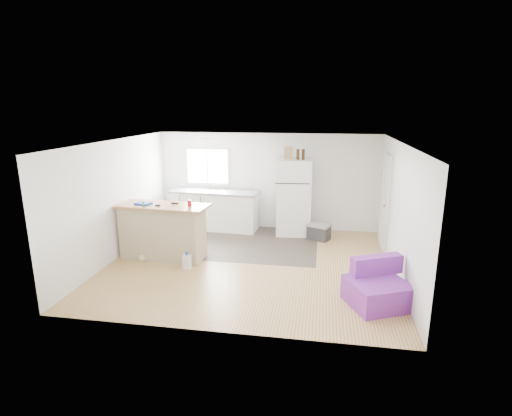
{
  "coord_description": "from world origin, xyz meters",
  "views": [
    {
      "loc": [
        1.34,
        -7.28,
        3.05
      ],
      "look_at": [
        0.0,
        0.7,
        0.97
      ],
      "focal_mm": 28.0,
      "sensor_mm": 36.0,
      "label": 1
    }
  ],
  "objects_px": {
    "cooler": "(319,231)",
    "bottle_right": "(303,154)",
    "mop": "(144,250)",
    "blue_tray": "(143,203)",
    "refrigerator": "(293,197)",
    "peninsula": "(163,231)",
    "cardboard_box": "(288,153)",
    "kitchen_cabinets": "(215,210)",
    "purple_seat": "(377,289)",
    "bottle_left": "(298,154)",
    "red_cup": "(190,203)",
    "cleaner_jug": "(187,262)"
  },
  "relations": [
    {
      "from": "red_cup",
      "to": "purple_seat",
      "type": "bearing_deg",
      "value": -20.74
    },
    {
      "from": "refrigerator",
      "to": "kitchen_cabinets",
      "type": "bearing_deg",
      "value": 172.98
    },
    {
      "from": "refrigerator",
      "to": "cleaner_jug",
      "type": "xyz_separation_m",
      "value": [
        -1.84,
        -2.54,
        -0.77
      ]
    },
    {
      "from": "purple_seat",
      "to": "blue_tray",
      "type": "distance_m",
      "value": 4.72
    },
    {
      "from": "blue_tray",
      "to": "mop",
      "type": "bearing_deg",
      "value": -81.11
    },
    {
      "from": "blue_tray",
      "to": "bottle_right",
      "type": "relative_size",
      "value": 1.2
    },
    {
      "from": "cardboard_box",
      "to": "bottle_right",
      "type": "xyz_separation_m",
      "value": [
        0.35,
        -0.01,
        -0.02
      ]
    },
    {
      "from": "blue_tray",
      "to": "cooler",
      "type": "bearing_deg",
      "value": 26.0
    },
    {
      "from": "refrigerator",
      "to": "bottle_right",
      "type": "bearing_deg",
      "value": -20.63
    },
    {
      "from": "mop",
      "to": "red_cup",
      "type": "height_order",
      "value": "mop"
    },
    {
      "from": "red_cup",
      "to": "mop",
      "type": "bearing_deg",
      "value": -166.65
    },
    {
      "from": "peninsula",
      "to": "kitchen_cabinets",
      "type": "bearing_deg",
      "value": 80.42
    },
    {
      "from": "kitchen_cabinets",
      "to": "peninsula",
      "type": "relative_size",
      "value": 1.2
    },
    {
      "from": "purple_seat",
      "to": "bottle_left",
      "type": "xyz_separation_m",
      "value": [
        -1.5,
        3.31,
        1.69
      ]
    },
    {
      "from": "cooler",
      "to": "refrigerator",
      "type": "bearing_deg",
      "value": 174.07
    },
    {
      "from": "cardboard_box",
      "to": "bottle_left",
      "type": "distance_m",
      "value": 0.23
    },
    {
      "from": "refrigerator",
      "to": "purple_seat",
      "type": "relative_size",
      "value": 1.63
    },
    {
      "from": "cleaner_jug",
      "to": "blue_tray",
      "type": "height_order",
      "value": "blue_tray"
    },
    {
      "from": "cardboard_box",
      "to": "bottle_right",
      "type": "distance_m",
      "value": 0.35
    },
    {
      "from": "refrigerator",
      "to": "red_cup",
      "type": "height_order",
      "value": "refrigerator"
    },
    {
      "from": "kitchen_cabinets",
      "to": "blue_tray",
      "type": "height_order",
      "value": "kitchen_cabinets"
    },
    {
      "from": "cardboard_box",
      "to": "bottle_right",
      "type": "relative_size",
      "value": 1.2
    },
    {
      "from": "cleaner_jug",
      "to": "bottle_left",
      "type": "bearing_deg",
      "value": 53.12
    },
    {
      "from": "peninsula",
      "to": "bottle_right",
      "type": "distance_m",
      "value": 3.64
    },
    {
      "from": "cleaner_jug",
      "to": "mop",
      "type": "height_order",
      "value": "mop"
    },
    {
      "from": "peninsula",
      "to": "cooler",
      "type": "xyz_separation_m",
      "value": [
        3.14,
        1.68,
        -0.37
      ]
    },
    {
      "from": "kitchen_cabinets",
      "to": "refrigerator",
      "type": "xyz_separation_m",
      "value": [
        1.98,
        -0.05,
        0.41
      ]
    },
    {
      "from": "purple_seat",
      "to": "bottle_right",
      "type": "bearing_deg",
      "value": 87.63
    },
    {
      "from": "refrigerator",
      "to": "peninsula",
      "type": "bearing_deg",
      "value": -146.01
    },
    {
      "from": "mop",
      "to": "bottle_right",
      "type": "height_order",
      "value": "bottle_right"
    },
    {
      "from": "bottle_left",
      "to": "blue_tray",
      "type": "bearing_deg",
      "value": -145.77
    },
    {
      "from": "cleaner_jug",
      "to": "cardboard_box",
      "type": "height_order",
      "value": "cardboard_box"
    },
    {
      "from": "bottle_left",
      "to": "refrigerator",
      "type": "bearing_deg",
      "value": 138.11
    },
    {
      "from": "refrigerator",
      "to": "mop",
      "type": "height_order",
      "value": "refrigerator"
    },
    {
      "from": "peninsula",
      "to": "purple_seat",
      "type": "distance_m",
      "value": 4.31
    },
    {
      "from": "cardboard_box",
      "to": "bottle_right",
      "type": "bearing_deg",
      "value": -1.03
    },
    {
      "from": "mop",
      "to": "red_cup",
      "type": "relative_size",
      "value": 10.54
    },
    {
      "from": "blue_tray",
      "to": "cardboard_box",
      "type": "relative_size",
      "value": 1.0
    },
    {
      "from": "cooler",
      "to": "bottle_right",
      "type": "relative_size",
      "value": 2.39
    },
    {
      "from": "refrigerator",
      "to": "red_cup",
      "type": "distance_m",
      "value": 2.82
    },
    {
      "from": "kitchen_cabinets",
      "to": "cleaner_jug",
      "type": "xyz_separation_m",
      "value": [
        0.14,
        -2.6,
        -0.36
      ]
    },
    {
      "from": "purple_seat",
      "to": "cardboard_box",
      "type": "relative_size",
      "value": 3.73
    },
    {
      "from": "mop",
      "to": "bottle_left",
      "type": "bearing_deg",
      "value": 33.35
    },
    {
      "from": "mop",
      "to": "blue_tray",
      "type": "xyz_separation_m",
      "value": [
        -0.03,
        0.2,
        0.91
      ]
    },
    {
      "from": "cleaner_jug",
      "to": "bottle_left",
      "type": "xyz_separation_m",
      "value": [
        1.92,
        2.47,
        1.81
      ]
    },
    {
      "from": "peninsula",
      "to": "refrigerator",
      "type": "bearing_deg",
      "value": 43.7
    },
    {
      "from": "cleaner_jug",
      "to": "cooler",
      "type": "bearing_deg",
      "value": 42.27
    },
    {
      "from": "bottle_right",
      "to": "red_cup",
      "type": "bearing_deg",
      "value": -136.36
    },
    {
      "from": "kitchen_cabinets",
      "to": "peninsula",
      "type": "xyz_separation_m",
      "value": [
        -0.52,
        -2.11,
        0.07
      ]
    },
    {
      "from": "purple_seat",
      "to": "red_cup",
      "type": "relative_size",
      "value": 9.34
    }
  ]
}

